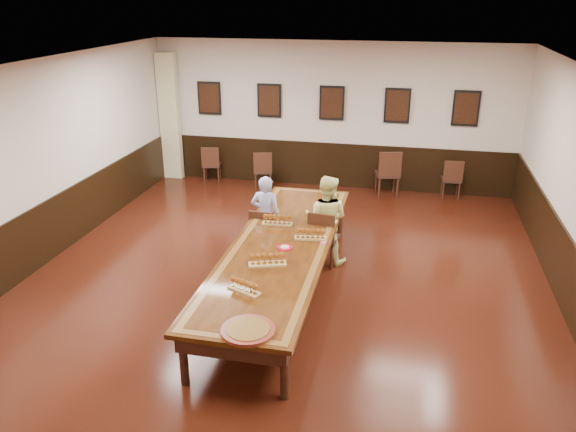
% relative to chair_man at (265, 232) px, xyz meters
% --- Properties ---
extents(floor, '(8.00, 10.00, 0.02)m').
position_rel_chair_man_xyz_m(floor, '(0.53, -1.09, -0.44)').
color(floor, black).
rests_on(floor, ground).
extents(ceiling, '(8.00, 10.00, 0.02)m').
position_rel_chair_man_xyz_m(ceiling, '(0.53, -1.09, 2.78)').
color(ceiling, white).
rests_on(ceiling, floor).
extents(wall_back, '(8.00, 0.02, 3.20)m').
position_rel_chair_man_xyz_m(wall_back, '(0.53, 3.92, 1.17)').
color(wall_back, beige).
rests_on(wall_back, floor).
extents(wall_left, '(0.02, 10.00, 3.20)m').
position_rel_chair_man_xyz_m(wall_left, '(-3.48, -1.09, 1.17)').
color(wall_left, beige).
rests_on(wall_left, floor).
extents(chair_man, '(0.43, 0.46, 0.87)m').
position_rel_chair_man_xyz_m(chair_man, '(0.00, 0.00, 0.00)').
color(chair_man, black).
rests_on(chair_man, floor).
extents(chair_woman, '(0.49, 0.53, 0.94)m').
position_rel_chair_man_xyz_m(chair_woman, '(1.01, -0.05, 0.04)').
color(chair_woman, black).
rests_on(chair_woman, floor).
extents(spare_chair_a, '(0.48, 0.51, 0.86)m').
position_rel_chair_man_xyz_m(spare_chair_a, '(-2.21, 3.62, -0.00)').
color(spare_chair_a, black).
rests_on(spare_chair_a, floor).
extents(spare_chair_b, '(0.51, 0.53, 0.87)m').
position_rel_chair_man_xyz_m(spare_chair_b, '(-0.93, 3.42, 0.00)').
color(spare_chair_b, black).
rests_on(spare_chair_b, floor).
extents(spare_chair_c, '(0.59, 0.62, 1.03)m').
position_rel_chair_man_xyz_m(spare_chair_c, '(1.83, 3.52, 0.08)').
color(spare_chair_c, black).
rests_on(spare_chair_c, floor).
extents(spare_chair_d, '(0.43, 0.46, 0.86)m').
position_rel_chair_man_xyz_m(spare_chair_d, '(3.19, 3.68, -0.00)').
color(spare_chair_d, black).
rests_on(spare_chair_d, floor).
extents(person_man, '(0.52, 0.35, 1.38)m').
position_rel_chair_man_xyz_m(person_man, '(0.00, 0.09, 0.26)').
color(person_man, '#4E62C3').
rests_on(person_man, floor).
extents(person_woman, '(0.79, 0.65, 1.47)m').
position_rel_chair_man_xyz_m(person_woman, '(1.02, 0.05, 0.30)').
color(person_woman, '#F7F89B').
rests_on(person_woman, floor).
extents(pink_phone, '(0.09, 0.14, 0.01)m').
position_rel_chair_man_xyz_m(pink_phone, '(1.13, -0.88, 0.32)').
color(pink_phone, '#FC5482').
rests_on(pink_phone, conference_table).
extents(curtain, '(0.45, 0.18, 2.90)m').
position_rel_chair_man_xyz_m(curtain, '(-3.22, 3.73, 1.02)').
color(curtain, '#C8C289').
rests_on(curtain, floor).
extents(wainscoting, '(8.00, 10.00, 1.00)m').
position_rel_chair_man_xyz_m(wainscoting, '(0.53, -1.09, 0.07)').
color(wainscoting, black).
rests_on(wainscoting, floor).
extents(conference_table, '(1.40, 5.00, 0.76)m').
position_rel_chair_man_xyz_m(conference_table, '(0.53, -1.09, 0.18)').
color(conference_table, '#321808').
rests_on(conference_table, floor).
extents(posters, '(6.14, 0.04, 0.74)m').
position_rel_chair_man_xyz_m(posters, '(0.53, 3.85, 1.47)').
color(posters, black).
rests_on(posters, wall_back).
extents(flight_a, '(0.48, 0.18, 0.18)m').
position_rel_chair_man_xyz_m(flight_a, '(0.31, -0.38, 0.40)').
color(flight_a, '#A98846').
rests_on(flight_a, conference_table).
extents(flight_b, '(0.48, 0.20, 0.18)m').
position_rel_chair_man_xyz_m(flight_b, '(0.92, -0.81, 0.40)').
color(flight_b, '#A98846').
rests_on(flight_b, conference_table).
extents(flight_c, '(0.53, 0.31, 0.19)m').
position_rel_chair_man_xyz_m(flight_c, '(0.51, -1.77, 0.40)').
color(flight_c, '#A98846').
rests_on(flight_c, conference_table).
extents(flight_d, '(0.45, 0.30, 0.16)m').
position_rel_chair_man_xyz_m(flight_d, '(0.40, -2.52, 0.39)').
color(flight_d, '#A98846').
rests_on(flight_d, conference_table).
extents(red_plate_grp, '(0.22, 0.22, 0.03)m').
position_rel_chair_man_xyz_m(red_plate_grp, '(0.62, -1.20, 0.33)').
color(red_plate_grp, red).
rests_on(red_plate_grp, conference_table).
extents(carved_platter, '(0.70, 0.70, 0.05)m').
position_rel_chair_man_xyz_m(carved_platter, '(0.69, -3.34, 0.34)').
color(carved_platter, '#5D1C12').
rests_on(carved_platter, conference_table).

